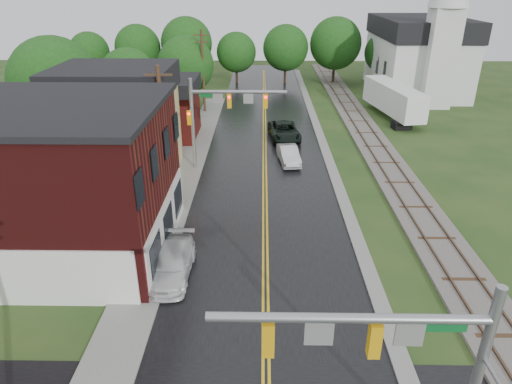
{
  "coord_description": "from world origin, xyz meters",
  "views": [
    {
      "loc": [
        -0.2,
        -7.02,
        13.94
      ],
      "look_at": [
        -0.53,
        15.14,
        3.5
      ],
      "focal_mm": 32.0,
      "sensor_mm": 36.0,
      "label": 1
    }
  ],
  "objects_px": {
    "semi_trailer": "(393,99)",
    "traffic_signal_near": "(401,356)",
    "traffic_signal_far": "(220,108)",
    "church": "(421,48)",
    "tree_left_b": "(57,84)",
    "brick_building": "(32,181)",
    "utility_pole_b": "(163,131)",
    "tree_left_e": "(187,66)",
    "tree_left_c": "(130,79)",
    "pickup_white": "(172,263)",
    "utility_pole_c": "(203,70)",
    "suv_dark": "(284,131)",
    "sedan_silver": "(289,155)"
  },
  "relations": [
    {
      "from": "sedan_silver",
      "to": "pickup_white",
      "type": "xyz_separation_m",
      "value": [
        -6.77,
        -15.91,
        0.03
      ]
    },
    {
      "from": "brick_building",
      "to": "traffic_signal_far",
      "type": "relative_size",
      "value": 1.95
    },
    {
      "from": "utility_pole_c",
      "to": "pickup_white",
      "type": "xyz_separation_m",
      "value": [
        2.0,
        -31.59,
        -4.01
      ]
    },
    {
      "from": "pickup_white",
      "to": "semi_trailer",
      "type": "xyz_separation_m",
      "value": [
        18.7,
        29.51,
        1.43
      ]
    },
    {
      "from": "tree_left_c",
      "to": "semi_trailer",
      "type": "distance_m",
      "value": 27.92
    },
    {
      "from": "church",
      "to": "pickup_white",
      "type": "xyz_separation_m",
      "value": [
        -24.8,
        -41.32,
        -5.12
      ]
    },
    {
      "from": "sedan_silver",
      "to": "pickup_white",
      "type": "bearing_deg",
      "value": -120.39
    },
    {
      "from": "tree_left_b",
      "to": "tree_left_c",
      "type": "height_order",
      "value": "tree_left_b"
    },
    {
      "from": "traffic_signal_near",
      "to": "sedan_silver",
      "type": "relative_size",
      "value": 1.76
    },
    {
      "from": "utility_pole_b",
      "to": "pickup_white",
      "type": "relative_size",
      "value": 1.83
    },
    {
      "from": "traffic_signal_far",
      "to": "semi_trailer",
      "type": "distance_m",
      "value": 23.08
    },
    {
      "from": "utility_pole_c",
      "to": "suv_dark",
      "type": "xyz_separation_m",
      "value": [
        8.65,
        -9.56,
        -3.94
      ]
    },
    {
      "from": "utility_pole_b",
      "to": "utility_pole_c",
      "type": "distance_m",
      "value": 22.0
    },
    {
      "from": "traffic_signal_far",
      "to": "tree_left_c",
      "type": "xyz_separation_m",
      "value": [
        -10.38,
        12.9,
        -0.46
      ]
    },
    {
      "from": "tree_left_b",
      "to": "brick_building",
      "type": "bearing_deg",
      "value": -72.39
    },
    {
      "from": "traffic_signal_near",
      "to": "pickup_white",
      "type": "height_order",
      "value": "traffic_signal_near"
    },
    {
      "from": "brick_building",
      "to": "tree_left_e",
      "type": "height_order",
      "value": "brick_building"
    },
    {
      "from": "suv_dark",
      "to": "pickup_white",
      "type": "height_order",
      "value": "suv_dark"
    },
    {
      "from": "tree_left_e",
      "to": "semi_trailer",
      "type": "relative_size",
      "value": 0.72
    },
    {
      "from": "tree_left_c",
      "to": "tree_left_e",
      "type": "bearing_deg",
      "value": 50.19
    },
    {
      "from": "sedan_silver",
      "to": "semi_trailer",
      "type": "height_order",
      "value": "semi_trailer"
    },
    {
      "from": "utility_pole_b",
      "to": "suv_dark",
      "type": "xyz_separation_m",
      "value": [
        8.65,
        12.44,
        -3.94
      ]
    },
    {
      "from": "church",
      "to": "traffic_signal_far",
      "type": "distance_m",
      "value": 35.59
    },
    {
      "from": "church",
      "to": "traffic_signal_far",
      "type": "bearing_deg",
      "value": -131.27
    },
    {
      "from": "tree_left_b",
      "to": "tree_left_e",
      "type": "xyz_separation_m",
      "value": [
        9.0,
        14.0,
        -0.9
      ]
    },
    {
      "from": "church",
      "to": "tree_left_b",
      "type": "xyz_separation_m",
      "value": [
        -37.85,
        -21.84,
        -0.12
      ]
    },
    {
      "from": "traffic_signal_far",
      "to": "tree_left_b",
      "type": "bearing_deg",
      "value": 161.19
    },
    {
      "from": "traffic_signal_near",
      "to": "tree_left_b",
      "type": "distance_m",
      "value": 36.73
    },
    {
      "from": "traffic_signal_near",
      "to": "traffic_signal_far",
      "type": "distance_m",
      "value": 25.94
    },
    {
      "from": "tree_left_b",
      "to": "sedan_silver",
      "type": "relative_size",
      "value": 2.32
    },
    {
      "from": "pickup_white",
      "to": "traffic_signal_near",
      "type": "bearing_deg",
      "value": -50.57
    },
    {
      "from": "traffic_signal_near",
      "to": "semi_trailer",
      "type": "height_order",
      "value": "traffic_signal_near"
    },
    {
      "from": "brick_building",
      "to": "traffic_signal_far",
      "type": "xyz_separation_m",
      "value": [
        9.01,
        12.0,
        0.82
      ]
    },
    {
      "from": "utility_pole_c",
      "to": "sedan_silver",
      "type": "bearing_deg",
      "value": -60.78
    },
    {
      "from": "traffic_signal_far",
      "to": "utility_pole_c",
      "type": "height_order",
      "value": "utility_pole_c"
    },
    {
      "from": "church",
      "to": "utility_pole_b",
      "type": "xyz_separation_m",
      "value": [
        -26.8,
        -31.74,
        -1.11
      ]
    },
    {
      "from": "brick_building",
      "to": "tree_left_c",
      "type": "height_order",
      "value": "brick_building"
    },
    {
      "from": "tree_left_c",
      "to": "pickup_white",
      "type": "height_order",
      "value": "tree_left_c"
    },
    {
      "from": "brick_building",
      "to": "utility_pole_b",
      "type": "relative_size",
      "value": 1.59
    },
    {
      "from": "semi_trailer",
      "to": "traffic_signal_near",
      "type": "bearing_deg",
      "value": -104.64
    },
    {
      "from": "traffic_signal_near",
      "to": "sedan_silver",
      "type": "xyz_separation_m",
      "value": [
        -1.5,
        26.32,
        -4.28
      ]
    },
    {
      "from": "brick_building",
      "to": "tree_left_e",
      "type": "distance_m",
      "value": 31.12
    },
    {
      "from": "church",
      "to": "utility_pole_b",
      "type": "bearing_deg",
      "value": -130.18
    },
    {
      "from": "traffic_signal_far",
      "to": "tree_left_b",
      "type": "height_order",
      "value": "tree_left_b"
    },
    {
      "from": "utility_pole_c",
      "to": "tree_left_c",
      "type": "height_order",
      "value": "utility_pole_c"
    },
    {
      "from": "utility_pole_c",
      "to": "tree_left_c",
      "type": "bearing_deg",
      "value": -149.8
    },
    {
      "from": "utility_pole_b",
      "to": "traffic_signal_near",
      "type": "bearing_deg",
      "value": -62.81
    },
    {
      "from": "traffic_signal_near",
      "to": "tree_left_e",
      "type": "height_order",
      "value": "tree_left_e"
    },
    {
      "from": "traffic_signal_near",
      "to": "tree_left_c",
      "type": "distance_m",
      "value": 41.67
    },
    {
      "from": "traffic_signal_far",
      "to": "tree_left_c",
      "type": "bearing_deg",
      "value": 128.82
    }
  ]
}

